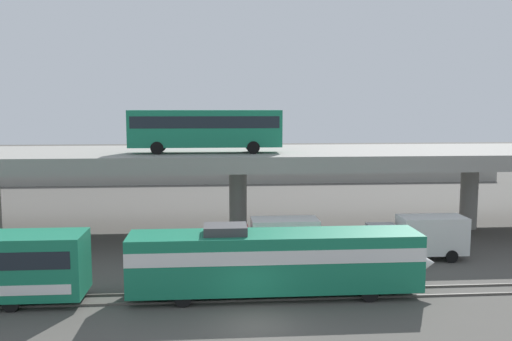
% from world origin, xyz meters
% --- Properties ---
extents(ground_plane, '(260.00, 260.00, 0.00)m').
position_xyz_m(ground_plane, '(0.00, 0.00, 0.00)').
color(ground_plane, '#4C4944').
extents(rail_strip_near, '(110.00, 0.12, 0.12)m').
position_xyz_m(rail_strip_near, '(0.00, 3.24, 0.06)').
color(rail_strip_near, '#59544C').
rests_on(rail_strip_near, ground_plane).
extents(rail_strip_far, '(110.00, 0.12, 0.12)m').
position_xyz_m(rail_strip_far, '(0.00, 4.76, 0.06)').
color(rail_strip_far, '#59544C').
rests_on(rail_strip_far, ground_plane).
extents(train_locomotive, '(17.52, 3.04, 4.18)m').
position_xyz_m(train_locomotive, '(2.21, 4.00, 2.19)').
color(train_locomotive, '#197A56').
rests_on(train_locomotive, ground_plane).
extents(highway_overpass, '(96.00, 12.78, 7.05)m').
position_xyz_m(highway_overpass, '(0.00, 20.00, 6.28)').
color(highway_overpass, gray).
rests_on(highway_overpass, ground_plane).
extents(transit_bus_on_overpass, '(12.00, 2.68, 3.40)m').
position_xyz_m(transit_bus_on_overpass, '(-2.65, 17.66, 9.11)').
color(transit_bus_on_overpass, '#197A56').
rests_on(transit_bus_on_overpass, highway_overpass).
extents(service_truck_west, '(6.80, 2.46, 3.04)m').
position_xyz_m(service_truck_west, '(1.95, 10.80, 1.64)').
color(service_truck_west, maroon).
rests_on(service_truck_west, ground_plane).
extents(service_truck_east, '(6.80, 2.46, 3.04)m').
position_xyz_m(service_truck_east, '(12.43, 10.80, 1.64)').
color(service_truck_east, '#B7B7BC').
rests_on(service_truck_east, ground_plane).
extents(pier_parking_lot, '(76.66, 12.92, 1.74)m').
position_xyz_m(pier_parking_lot, '(0.00, 55.00, 0.87)').
color(pier_parking_lot, gray).
rests_on(pier_parking_lot, ground_plane).
extents(parked_car_0, '(4.18, 1.93, 1.50)m').
position_xyz_m(parked_car_0, '(-18.28, 55.50, 2.51)').
color(parked_car_0, '#B7B7BC').
rests_on(parked_car_0, pier_parking_lot).
extents(parked_car_1, '(4.46, 1.85, 1.50)m').
position_xyz_m(parked_car_1, '(6.05, 52.37, 2.51)').
color(parked_car_1, black).
rests_on(parked_car_1, pier_parking_lot).
extents(parked_car_2, '(4.28, 1.84, 1.50)m').
position_xyz_m(parked_car_2, '(-10.83, 55.09, 2.51)').
color(parked_car_2, navy).
rests_on(parked_car_2, pier_parking_lot).
extents(parked_car_3, '(4.35, 1.95, 1.50)m').
position_xyz_m(parked_car_3, '(24.63, 53.60, 2.51)').
color(parked_car_3, '#0C4C26').
rests_on(parked_car_3, pier_parking_lot).
extents(parked_car_4, '(4.38, 1.93, 1.50)m').
position_xyz_m(parked_car_4, '(-5.23, 55.73, 2.51)').
color(parked_car_4, black).
rests_on(parked_car_4, pier_parking_lot).
extents(harbor_water, '(140.00, 36.00, 0.01)m').
position_xyz_m(harbor_water, '(0.00, 78.00, 0.00)').
color(harbor_water, navy).
rests_on(harbor_water, ground_plane).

